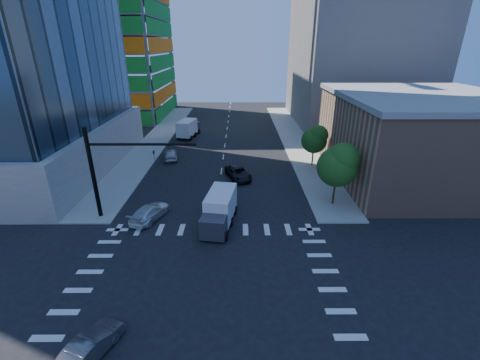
{
  "coord_description": "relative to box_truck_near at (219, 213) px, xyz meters",
  "views": [
    {
      "loc": [
        2.37,
        -16.79,
        16.03
      ],
      "look_at": [
        2.48,
        8.0,
        5.48
      ],
      "focal_mm": 24.0,
      "sensor_mm": 36.0,
      "label": 1
    }
  ],
  "objects": [
    {
      "name": "ground",
      "position": [
        -0.5,
        -9.68,
        -1.37
      ],
      "size": [
        160.0,
        160.0,
        0.0
      ],
      "primitive_type": "plane",
      "color": "black",
      "rests_on": "ground"
    },
    {
      "name": "road_markings",
      "position": [
        -0.5,
        -9.68,
        -1.37
      ],
      "size": [
        20.0,
        20.0,
        0.01
      ],
      "primitive_type": "cube",
      "color": "silver",
      "rests_on": "ground"
    },
    {
      "name": "sidewalk_ne",
      "position": [
        12.0,
        30.32,
        -1.3
      ],
      "size": [
        5.0,
        60.0,
        0.15
      ],
      "primitive_type": "cube",
      "color": "#9B9892",
      "rests_on": "ground"
    },
    {
      "name": "sidewalk_nw",
      "position": [
        -13.0,
        30.32,
        -1.3
      ],
      "size": [
        5.0,
        60.0,
        0.15
      ],
      "primitive_type": "cube",
      "color": "#9B9892",
      "rests_on": "ground"
    },
    {
      "name": "construction_building",
      "position": [
        -27.92,
        52.25,
        23.24
      ],
      "size": [
        25.16,
        34.5,
        70.6
      ],
      "color": "gray",
      "rests_on": "ground"
    },
    {
      "name": "commercial_building",
      "position": [
        24.5,
        12.32,
        3.94
      ],
      "size": [
        20.5,
        22.5,
        10.6
      ],
      "color": "#A57960",
      "rests_on": "ground"
    },
    {
      "name": "bg_building_ne",
      "position": [
        26.5,
        45.32,
        12.63
      ],
      "size": [
        24.0,
        30.0,
        28.0
      ],
      "primitive_type": "cube",
      "color": "slate",
      "rests_on": "ground"
    },
    {
      "name": "signal_mast_nw",
      "position": [
        -10.5,
        1.82,
        4.12
      ],
      "size": [
        10.2,
        0.4,
        9.0
      ],
      "color": "black",
      "rests_on": "sidewalk_nw"
    },
    {
      "name": "tree_south",
      "position": [
        12.13,
        4.23,
        3.31
      ],
      "size": [
        4.16,
        4.16,
        6.82
      ],
      "color": "#382316",
      "rests_on": "sidewalk_ne"
    },
    {
      "name": "tree_north",
      "position": [
        12.43,
        16.23,
        2.61
      ],
      "size": [
        3.54,
        3.52,
        5.78
      ],
      "color": "#382316",
      "rests_on": "sidewalk_ne"
    },
    {
      "name": "car_nb_far",
      "position": [
        1.81,
        11.8,
        -0.65
      ],
      "size": [
        3.95,
        5.72,
        1.45
      ],
      "primitive_type": "imported",
      "rotation": [
        0.0,
        0.0,
        0.33
      ],
      "color": "black",
      "rests_on": "ground"
    },
    {
      "name": "car_sb_near",
      "position": [
        -6.91,
        1.42,
        -0.65
      ],
      "size": [
        3.64,
        5.41,
        1.45
      ],
      "primitive_type": "imported",
      "rotation": [
        0.0,
        0.0,
        2.79
      ],
      "color": "silver",
      "rests_on": "ground"
    },
    {
      "name": "car_sb_mid",
      "position": [
        -8.34,
        19.29,
        -0.59
      ],
      "size": [
        2.71,
        4.85,
        1.56
      ],
      "primitive_type": "imported",
      "rotation": [
        0.0,
        0.0,
        3.34
      ],
      "color": "#B4B8BD",
      "rests_on": "ground"
    },
    {
      "name": "car_sb_cross",
      "position": [
        -6.33,
        -13.83,
        -0.68
      ],
      "size": [
        2.91,
        4.42,
        1.38
      ],
      "primitive_type": "imported",
      "rotation": [
        0.0,
        0.0,
        2.76
      ],
      "color": "#525156",
      "rests_on": "ground"
    },
    {
      "name": "box_truck_near",
      "position": [
        0.0,
        0.0,
        0.0
      ],
      "size": [
        3.42,
        6.24,
        3.1
      ],
      "rotation": [
        0.0,
        0.0,
        -0.16
      ],
      "color": "black",
      "rests_on": "ground"
    },
    {
      "name": "box_truck_far",
      "position": [
        -7.39,
        32.12,
        0.05
      ],
      "size": [
        3.73,
        6.52,
        3.22
      ],
      "rotation": [
        0.0,
        0.0,
        2.95
      ],
      "color": "black",
      "rests_on": "ground"
    }
  ]
}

